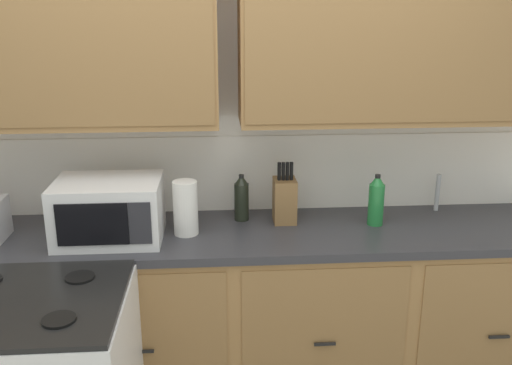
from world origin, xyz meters
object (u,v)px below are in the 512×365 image
(paper_towel_roll, at_px, (186,208))
(bottle_green, at_px, (376,200))
(knife_block, at_px, (285,200))
(bottle_dark, at_px, (242,198))
(microwave, at_px, (109,210))

(paper_towel_roll, height_order, bottle_green, paper_towel_roll)
(bottle_green, bearing_deg, paper_towel_roll, -176.59)
(knife_block, height_order, bottle_green, knife_block)
(bottle_green, xyz_separation_m, bottle_dark, (-0.66, 0.11, -0.01))
(paper_towel_roll, distance_m, bottle_dark, 0.32)
(microwave, relative_size, knife_block, 1.55)
(knife_block, distance_m, bottle_green, 0.45)
(paper_towel_roll, bearing_deg, microwave, -174.70)
(paper_towel_roll, bearing_deg, knife_block, 15.05)
(knife_block, relative_size, bottle_dark, 1.30)
(microwave, xyz_separation_m, knife_block, (0.83, 0.16, -0.02))
(knife_block, relative_size, paper_towel_roll, 1.19)
(bottle_green, bearing_deg, microwave, -176.07)
(bottle_dark, bearing_deg, paper_towel_roll, -148.27)
(knife_block, xyz_separation_m, bottle_green, (0.44, -0.08, 0.01))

